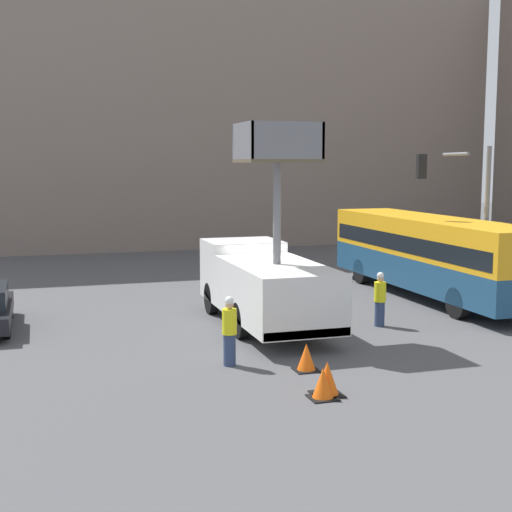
# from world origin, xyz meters

# --- Properties ---
(ground_plane) EXTENTS (120.00, 120.00, 0.00)m
(ground_plane) POSITION_xyz_m (0.00, 0.00, 0.00)
(ground_plane) COLOR #4C4C4F
(building_backdrop_far) EXTENTS (44.00, 10.00, 19.20)m
(building_backdrop_far) POSITION_xyz_m (0.00, 24.98, 9.60)
(building_backdrop_far) COLOR gray
(building_backdrop_far) RESTS_ON ground_plane
(utility_truck) EXTENTS (2.55, 7.43, 6.37)m
(utility_truck) POSITION_xyz_m (-0.29, -0.80, 1.51)
(utility_truck) COLOR silver
(utility_truck) RESTS_ON ground_plane
(city_bus) EXTENTS (2.59, 12.01, 3.11)m
(city_bus) POSITION_xyz_m (7.44, 2.17, 1.84)
(city_bus) COLOR navy
(city_bus) RESTS_ON ground_plane
(traffic_light_pole) EXTENTS (2.76, 2.51, 5.83)m
(traffic_light_pole) POSITION_xyz_m (8.06, 1.02, 3.90)
(traffic_light_pole) COLOR slate
(traffic_light_pole) RESTS_ON ground_plane
(road_worker_near_truck) EXTENTS (0.38, 0.38, 1.82)m
(road_worker_near_truck) POSITION_xyz_m (-2.50, -4.73, 0.91)
(road_worker_near_truck) COLOR navy
(road_worker_near_truck) RESTS_ON ground_plane
(road_worker_directing) EXTENTS (0.38, 0.38, 1.76)m
(road_worker_directing) POSITION_xyz_m (3.28, -1.80, 0.87)
(road_worker_directing) COLOR navy
(road_worker_directing) RESTS_ON ground_plane
(traffic_cone_near_truck) EXTENTS (0.62, 0.62, 0.70)m
(traffic_cone_near_truck) POSITION_xyz_m (-1.20, -7.86, 0.33)
(traffic_cone_near_truck) COLOR black
(traffic_cone_near_truck) RESTS_ON ground_plane
(traffic_cone_mid_road) EXTENTS (0.61, 0.61, 0.70)m
(traffic_cone_mid_road) POSITION_xyz_m (-0.77, -5.74, 0.33)
(traffic_cone_mid_road) COLOR black
(traffic_cone_mid_road) RESTS_ON ground_plane
(traffic_cone_far_side) EXTENTS (0.68, 0.68, 0.78)m
(traffic_cone_far_side) POSITION_xyz_m (-1.01, -7.66, 0.37)
(traffic_cone_far_side) COLOR black
(traffic_cone_far_side) RESTS_ON ground_plane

